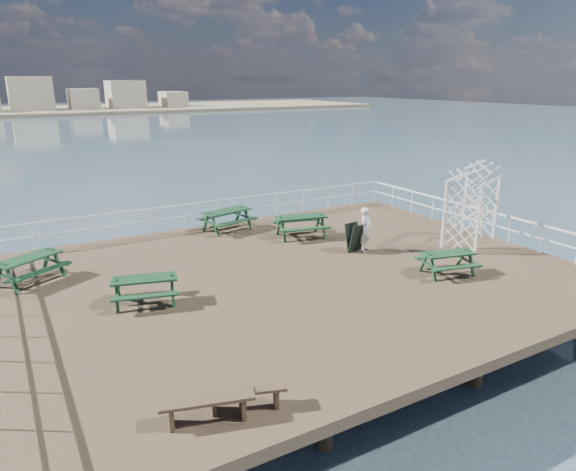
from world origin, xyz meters
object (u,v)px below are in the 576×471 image
(picnic_table_d, at_px, (145,285))
(picnic_table_e, at_px, (448,258))
(picnic_table_b, at_px, (227,216))
(flat_bench_near, at_px, (207,404))
(flat_bench_far, at_px, (245,393))
(person, at_px, (366,229))
(picnic_table_a, at_px, (29,264))
(picnic_table_c, at_px, (301,222))
(trellis_arbor, at_px, (471,209))

(picnic_table_d, xyz_separation_m, picnic_table_e, (9.23, -2.64, -0.03))
(picnic_table_b, height_order, flat_bench_near, picnic_table_b)
(flat_bench_far, xyz_separation_m, person, (8.02, 6.52, 0.48))
(flat_bench_near, bearing_deg, person, 52.34)
(flat_bench_far, height_order, person, person)
(picnic_table_a, distance_m, person, 11.45)
(person, bearing_deg, picnic_table_c, 84.88)
(picnic_table_c, xyz_separation_m, picnic_table_d, (-7.22, -3.33, -0.07))
(picnic_table_d, relative_size, trellis_arbor, 0.68)
(flat_bench_far, bearing_deg, person, 58.17)
(picnic_table_d, bearing_deg, flat_bench_near, -78.87)
(picnic_table_b, bearing_deg, person, -68.74)
(picnic_table_b, height_order, picnic_table_d, picnic_table_b)
(picnic_table_d, distance_m, flat_bench_far, 5.92)
(picnic_table_e, bearing_deg, picnic_table_c, 121.77)
(trellis_arbor, bearing_deg, picnic_table_d, 153.15)
(picnic_table_c, bearing_deg, trellis_arbor, -24.54)
(picnic_table_c, bearing_deg, picnic_table_e, -58.59)
(picnic_table_b, relative_size, picnic_table_c, 1.00)
(picnic_table_a, relative_size, person, 1.50)
(picnic_table_c, distance_m, picnic_table_e, 6.30)
(person, bearing_deg, flat_bench_far, -169.04)
(picnic_table_b, height_order, trellis_arbor, trellis_arbor)
(picnic_table_b, xyz_separation_m, flat_bench_near, (-5.41, -11.60, -0.25))
(picnic_table_d, xyz_separation_m, flat_bench_far, (0.36, -5.90, -0.22))
(flat_bench_near, height_order, flat_bench_far, flat_bench_near)
(picnic_table_e, bearing_deg, flat_bench_near, -148.13)
(picnic_table_c, xyz_separation_m, trellis_arbor, (5.23, -3.99, 0.76))
(picnic_table_a, xyz_separation_m, trellis_arbor, (15.18, -4.06, 0.78))
(picnic_table_c, bearing_deg, person, -54.12)
(picnic_table_e, bearing_deg, flat_bench_far, -146.63)
(picnic_table_d, distance_m, trellis_arbor, 12.50)
(picnic_table_d, bearing_deg, person, 19.41)
(trellis_arbor, bearing_deg, picnic_table_a, 141.21)
(picnic_table_d, relative_size, picnic_table_e, 1.07)
(picnic_table_b, distance_m, picnic_table_e, 9.35)
(person, bearing_deg, picnic_table_b, 95.52)
(picnic_table_d, bearing_deg, picnic_table_b, 63.93)
(picnic_table_a, height_order, picnic_table_e, picnic_table_a)
(picnic_table_a, height_order, picnic_table_d, picnic_table_a)
(person, bearing_deg, picnic_table_e, -103.50)
(flat_bench_near, distance_m, trellis_arbor, 13.93)
(picnic_table_a, bearing_deg, picnic_table_c, -30.60)
(picnic_table_b, height_order, flat_bench_far, picnic_table_b)
(picnic_table_d, bearing_deg, trellis_arbor, 12.14)
(picnic_table_b, relative_size, picnic_table_d, 1.10)
(person, bearing_deg, flat_bench_near, -171.60)
(picnic_table_a, xyz_separation_m, picnic_table_b, (7.72, 2.30, 0.03))
(picnic_table_c, height_order, trellis_arbor, trellis_arbor)
(picnic_table_b, distance_m, picnic_table_d, 7.57)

